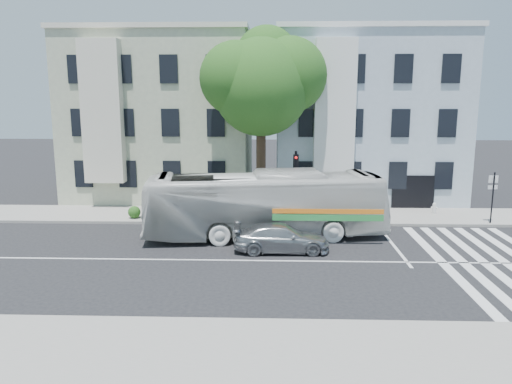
{
  "coord_description": "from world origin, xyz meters",
  "views": [
    {
      "loc": [
        0.68,
        -20.66,
        7.07
      ],
      "look_at": [
        -0.12,
        3.28,
        2.4
      ],
      "focal_mm": 35.0,
      "sensor_mm": 36.0,
      "label": 1
    }
  ],
  "objects_px": {
    "sedan": "(281,238)",
    "traffic_signal": "(296,176)",
    "bus": "(265,205)",
    "fire_hydrant": "(434,208)"
  },
  "relations": [
    {
      "from": "traffic_signal",
      "to": "sedan",
      "type": "bearing_deg",
      "value": -117.0
    },
    {
      "from": "sedan",
      "to": "fire_hydrant",
      "type": "height_order",
      "value": "sedan"
    },
    {
      "from": "sedan",
      "to": "traffic_signal",
      "type": "relative_size",
      "value": 1.11
    },
    {
      "from": "bus",
      "to": "traffic_signal",
      "type": "relative_size",
      "value": 3.05
    },
    {
      "from": "sedan",
      "to": "traffic_signal",
      "type": "height_order",
      "value": "traffic_signal"
    },
    {
      "from": "sedan",
      "to": "fire_hydrant",
      "type": "bearing_deg",
      "value": -53.77
    },
    {
      "from": "sedan",
      "to": "traffic_signal",
      "type": "bearing_deg",
      "value": -10.17
    },
    {
      "from": "bus",
      "to": "traffic_signal",
      "type": "height_order",
      "value": "traffic_signal"
    },
    {
      "from": "fire_hydrant",
      "to": "bus",
      "type": "bearing_deg",
      "value": -153.96
    },
    {
      "from": "bus",
      "to": "sedan",
      "type": "height_order",
      "value": "bus"
    }
  ]
}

